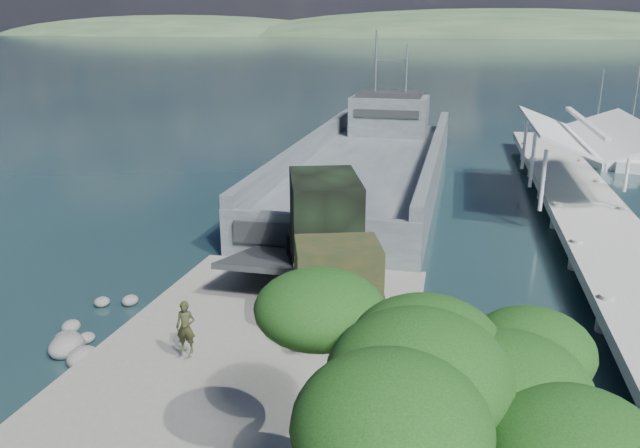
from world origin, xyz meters
The scene contains 11 objects.
ground centered at (0.00, 0.00, 0.00)m, with size 1400.00×1400.00×0.00m, color #162C35.
boat_ramp centered at (0.00, -1.00, 0.25)m, with size 10.00×18.00×0.50m, color slate.
shoreline_rocks centered at (-6.20, 0.50, 0.00)m, with size 3.20×5.60×0.90m, color #4E4F4C, non-canonical shape.
distant_headlands centered at (50.00, 560.00, 0.00)m, with size 1000.00×240.00×48.00m, color #2F462C, non-canonical shape.
pier centered at (13.00, 18.77, 1.60)m, with size 6.40×44.00×6.10m.
landing_craft centered at (0.41, 23.12, 0.88)m, with size 9.66×36.27×10.73m.
military_truck centered at (1.44, 4.12, 2.60)m, with size 5.24×9.46×4.21m.
soldier centered at (-1.73, -1.93, 1.32)m, with size 0.60×0.40×1.65m, color black.
sailboat_near centered at (16.63, 33.94, 0.39)m, with size 3.59×6.27×7.34m.
sailboat_far centered at (18.88, 33.30, 0.41)m, with size 2.69×6.46×7.63m.
overhang_tree centered at (6.08, -9.04, 5.04)m, with size 6.92×6.38×6.29m.
Camera 1 is at (5.79, -17.59, 10.43)m, focal length 35.00 mm.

